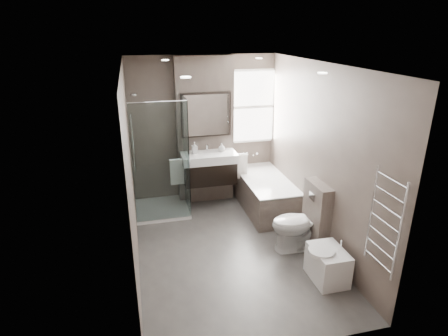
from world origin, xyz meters
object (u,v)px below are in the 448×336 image
object	(u,v)px
vanity	(209,167)
bathtub	(265,192)
bidet	(327,264)
toilet	(300,223)

from	to	relation	value
vanity	bathtub	bearing A→B (deg)	-19.37
bathtub	bidet	bearing A→B (deg)	-87.57
vanity	bidet	bearing A→B (deg)	-67.21
toilet	bidet	xyz separation A→B (m)	(0.04, -0.75, -0.18)
toilet	bidet	size ratio (longest dim) A/B	1.48
bathtub	toilet	distance (m)	1.35
vanity	toilet	xyz separation A→B (m)	(0.97, -1.67, -0.33)
toilet	bathtub	bearing A→B (deg)	-174.42
toilet	vanity	bearing A→B (deg)	-146.15
vanity	bathtub	world-z (taller)	vanity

